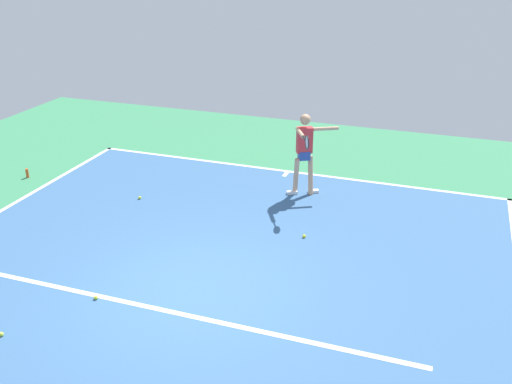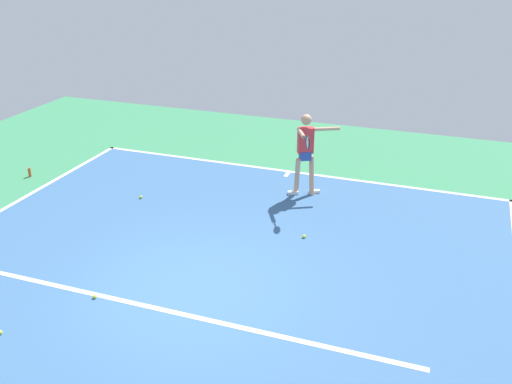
% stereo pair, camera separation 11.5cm
% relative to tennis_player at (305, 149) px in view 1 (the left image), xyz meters
% --- Properties ---
extents(ground_plane, '(19.68, 19.68, 0.00)m').
position_rel_tennis_player_xyz_m(ground_plane, '(0.72, 4.38, -1.09)').
color(ground_plane, '#388456').
extents(court_surface, '(10.32, 11.27, 0.00)m').
position_rel_tennis_player_xyz_m(court_surface, '(0.72, 4.38, -1.09)').
color(court_surface, '#38608E').
rests_on(court_surface, ground_plane).
extents(court_line_baseline_near, '(10.32, 0.10, 0.01)m').
position_rel_tennis_player_xyz_m(court_line_baseline_near, '(0.72, -1.21, -1.08)').
color(court_line_baseline_near, white).
rests_on(court_line_baseline_near, ground_plane).
extents(court_line_service, '(7.74, 0.10, 0.01)m').
position_rel_tennis_player_xyz_m(court_line_service, '(0.72, 5.04, -1.08)').
color(court_line_service, white).
rests_on(court_line_service, ground_plane).
extents(court_line_centre_mark, '(0.10, 0.30, 0.01)m').
position_rel_tennis_player_xyz_m(court_line_centre_mark, '(0.72, -1.01, -1.08)').
color(court_line_centre_mark, white).
rests_on(court_line_centre_mark, ground_plane).
extents(tennis_player, '(1.03, 1.42, 1.86)m').
position_rel_tennis_player_xyz_m(tennis_player, '(0.00, 0.00, 0.00)').
color(tennis_player, tan).
rests_on(tennis_player, ground_plane).
extents(tennis_ball_far_corner, '(0.07, 0.07, 0.07)m').
position_rel_tennis_player_xyz_m(tennis_ball_far_corner, '(2.82, 6.39, -1.05)').
color(tennis_ball_far_corner, '#C6E53D').
rests_on(tennis_ball_far_corner, ground_plane).
extents(tennis_ball_by_sideline, '(0.07, 0.07, 0.07)m').
position_rel_tennis_player_xyz_m(tennis_ball_by_sideline, '(-0.56, 2.01, -1.05)').
color(tennis_ball_by_sideline, yellow).
rests_on(tennis_ball_by_sideline, ground_plane).
extents(tennis_ball_by_baseline, '(0.07, 0.07, 0.07)m').
position_rel_tennis_player_xyz_m(tennis_ball_by_baseline, '(3.35, 1.47, -1.05)').
color(tennis_ball_by_baseline, '#CCE033').
rests_on(tennis_ball_by_baseline, ground_plane).
extents(tennis_ball_near_service_line, '(0.07, 0.07, 0.07)m').
position_rel_tennis_player_xyz_m(tennis_ball_near_service_line, '(2.06, 5.13, -1.05)').
color(tennis_ball_near_service_line, '#CCE033').
rests_on(tennis_ball_near_service_line, ground_plane).
extents(water_bottle, '(0.07, 0.07, 0.22)m').
position_rel_tennis_player_xyz_m(water_bottle, '(6.54, 1.26, -0.98)').
color(water_bottle, '#D84C1E').
rests_on(water_bottle, ground_plane).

